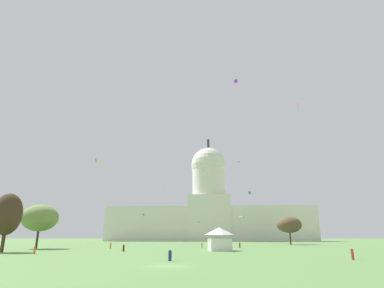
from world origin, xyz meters
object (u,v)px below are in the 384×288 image
at_px(event_tent, 219,239).
at_px(kite_orange_mid, 96,160).
at_px(person_orange_front_left, 202,245).
at_px(person_maroon_edge_west, 124,248).
at_px(person_red_back_center, 352,254).
at_px(person_maroon_back_right, 240,245).
at_px(person_orange_lawn_far_left, 35,250).
at_px(kite_green_mid, 250,193).
at_px(tree_east_near, 289,225).
at_px(person_purple_near_tent, 213,245).
at_px(kite_blue_high, 203,171).
at_px(kite_lime_low, 244,218).
at_px(kite_turquoise_low, 143,215).
at_px(kite_red_high, 298,105).
at_px(person_orange_mid_left, 110,246).
at_px(kite_violet_high, 236,81).
at_px(capitol_building, 209,211).
at_px(tree_west_near, 7,214).
at_px(kite_black_low, 198,223).
at_px(kite_magenta_high, 240,163).
at_px(kite_white_low, 241,218).
at_px(tree_west_far, 40,218).
at_px(person_navy_aisle_center, 170,256).
at_px(kite_gold_mid, 163,185).

relative_size(event_tent, kite_orange_mid, 6.71).
bearing_deg(person_orange_front_left, person_maroon_edge_west, 152.23).
distance_m(person_red_back_center, person_maroon_back_right, 49.18).
distance_m(person_orange_lawn_far_left, kite_green_mid, 93.51).
relative_size(tree_east_near, person_purple_near_tent, 7.26).
xyz_separation_m(person_orange_front_left, kite_blue_high, (-1.94, 81.72, 38.94)).
distance_m(person_orange_front_left, kite_lime_low, 81.42).
distance_m(person_maroon_back_right, kite_turquoise_low, 77.35).
height_order(kite_red_high, kite_blue_high, kite_red_high).
bearing_deg(person_maroon_edge_west, person_orange_mid_left, -103.99).
height_order(event_tent, person_maroon_edge_west, event_tent).
distance_m(person_orange_mid_left, person_orange_lawn_far_left, 27.78).
bearing_deg(kite_violet_high, person_orange_mid_left, -139.29).
relative_size(capitol_building, person_maroon_edge_west, 86.92).
xyz_separation_m(tree_east_near, person_orange_lawn_far_left, (-66.26, -72.64, -7.10)).
xyz_separation_m(person_orange_front_left, person_red_back_center, (24.18, -47.37, 0.06)).
relative_size(tree_east_near, tree_west_near, 0.97).
height_order(person_orange_mid_left, kite_lime_low, kite_lime_low).
distance_m(person_maroon_edge_west, kite_black_low, 87.51).
relative_size(kite_black_low, kite_lime_low, 1.33).
relative_size(kite_green_mid, kite_orange_mid, 1.24).
distance_m(kite_magenta_high, kite_white_low, 34.75).
relative_size(person_orange_front_left, kite_magenta_high, 0.41).
relative_size(event_tent, kite_black_low, 4.09).
distance_m(tree_west_far, kite_turquoise_low, 75.19).
bearing_deg(kite_green_mid, tree_east_near, 89.94).
xyz_separation_m(kite_black_low, kite_lime_low, (24.32, 16.13, 3.60)).
xyz_separation_m(event_tent, person_navy_aisle_center, (-7.60, -32.23, -1.96)).
bearing_deg(person_maroon_back_right, event_tent, -177.33).
relative_size(tree_east_near, person_maroon_back_right, 7.26).
xyz_separation_m(person_maroon_back_right, person_orange_mid_left, (-36.39, -8.69, 0.03)).
relative_size(tree_west_far, kite_red_high, 3.75).
bearing_deg(tree_west_near, person_maroon_edge_west, 12.81).
bearing_deg(person_maroon_edge_west, person_red_back_center, 109.37).
distance_m(person_maroon_back_right, kite_green_mid, 45.56).
height_order(tree_west_near, kite_lime_low, kite_lime_low).
relative_size(capitol_building, kite_gold_mid, 32.48).
distance_m(tree_west_far, kite_white_low, 73.19).
height_order(kite_green_mid, kite_gold_mid, kite_gold_mid).
bearing_deg(capitol_building, person_maroon_back_right, -84.96).
height_order(person_maroon_edge_west, kite_white_low, kite_white_low).
relative_size(kite_orange_mid, kite_white_low, 0.34).
bearing_deg(person_orange_mid_left, person_orange_front_left, 162.81).
bearing_deg(person_navy_aisle_center, kite_orange_mid, -144.76).
distance_m(person_red_back_center, kite_violet_high, 58.13).
bearing_deg(capitol_building, event_tent, -88.27).
distance_m(tree_west_far, kite_green_mid, 83.40).
height_order(tree_east_near, kite_white_low, tree_east_near).
height_order(tree_east_near, kite_lime_low, kite_lime_low).
relative_size(kite_green_mid, kite_violet_high, 1.32).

